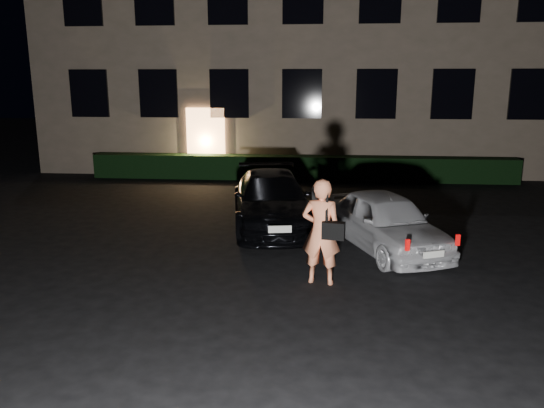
{
  "coord_description": "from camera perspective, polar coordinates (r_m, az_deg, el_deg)",
  "views": [
    {
      "loc": [
        0.67,
        -8.21,
        3.47
      ],
      "look_at": [
        -0.25,
        2.0,
        1.07
      ],
      "focal_mm": 35.0,
      "sensor_mm": 36.0,
      "label": 1
    }
  ],
  "objects": [
    {
      "name": "ground",
      "position": [
        8.94,
        0.46,
        -9.68
      ],
      "size": [
        80.0,
        80.0,
        0.0
      ],
      "primitive_type": "plane",
      "color": "black",
      "rests_on": "ground"
    },
    {
      "name": "hedge",
      "position": [
        18.97,
        3.09,
        3.9
      ],
      "size": [
        15.0,
        0.7,
        0.85
      ],
      "primitive_type": "cube",
      "color": "black",
      "rests_on": "ground"
    },
    {
      "name": "sedan",
      "position": [
        12.82,
        -0.03,
        0.44
      ],
      "size": [
        2.5,
        4.68,
        1.29
      ],
      "rotation": [
        0.0,
        0.0,
        0.16
      ],
      "color": "black",
      "rests_on": "ground"
    },
    {
      "name": "man",
      "position": [
        9.16,
        5.34,
        -2.95
      ],
      "size": [
        0.78,
        0.56,
        1.86
      ],
      "rotation": [
        0.0,
        0.0,
        2.97
      ],
      "color": "#FD8E5F",
      "rests_on": "ground"
    },
    {
      "name": "building",
      "position": [
        23.35,
        3.71,
        19.35
      ],
      "size": [
        20.0,
        8.11,
        12.0
      ],
      "color": "#6C5E4D",
      "rests_on": "ground"
    },
    {
      "name": "hatch",
      "position": [
        11.25,
        12.14,
        -1.85
      ],
      "size": [
        2.68,
        3.88,
        1.23
      ],
      "rotation": [
        0.0,
        0.0,
        0.38
      ],
      "color": "silver",
      "rests_on": "ground"
    }
  ]
}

